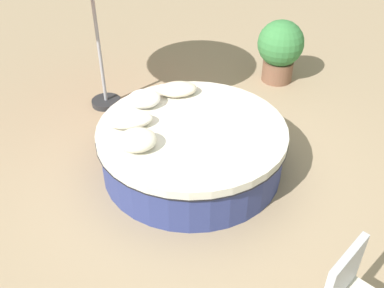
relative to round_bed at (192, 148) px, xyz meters
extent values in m
plane|color=#9E8466|center=(0.00, 0.00, -0.31)|extent=(16.00, 16.00, 0.00)
cylinder|color=navy|center=(0.00, 0.00, -0.06)|extent=(2.19, 2.19, 0.51)
cylinder|color=black|center=(0.00, 0.00, 0.19)|extent=(2.27, 2.27, 0.01)
cylinder|color=beige|center=(0.00, 0.00, 0.25)|extent=(2.26, 2.26, 0.11)
ellipsoid|color=beige|center=(-0.06, 0.78, 0.38)|extent=(0.51, 0.33, 0.16)
ellipsoid|color=white|center=(-0.51, 0.59, 0.40)|extent=(0.41, 0.37, 0.19)
ellipsoid|color=silver|center=(-0.72, 0.17, 0.38)|extent=(0.56, 0.32, 0.16)
ellipsoid|color=beige|center=(-0.66, -0.28, 0.40)|extent=(0.43, 0.40, 0.20)
cube|color=#B7B7BC|center=(0.78, -2.33, 0.42)|extent=(0.45, 0.36, 0.50)
cylinder|color=#262628|center=(-1.04, 1.72, -0.27)|extent=(0.44, 0.44, 0.08)
cylinder|color=#99999E|center=(-1.04, 1.72, 0.82)|extent=(0.05, 0.05, 2.26)
cylinder|color=brown|center=(1.79, 2.04, -0.15)|extent=(0.50, 0.50, 0.34)
sphere|color=#387A3D|center=(1.79, 2.04, 0.34)|extent=(0.74, 0.74, 0.74)
camera|label=1|loc=(-0.72, -4.20, 3.21)|focal=41.10mm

